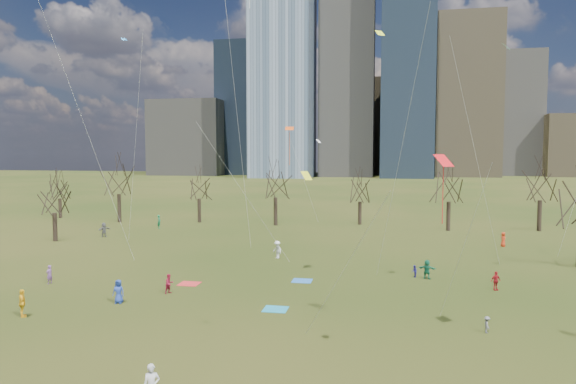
% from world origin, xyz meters
% --- Properties ---
extents(ground, '(500.00, 500.00, 0.00)m').
position_xyz_m(ground, '(0.00, 0.00, 0.00)').
color(ground, black).
rests_on(ground, ground).
extents(downtown_skyline, '(212.50, 78.00, 118.00)m').
position_xyz_m(downtown_skyline, '(-2.43, 210.64, 39.01)').
color(downtown_skyline, slate).
rests_on(downtown_skyline, ground).
extents(bare_tree_row, '(113.04, 29.80, 9.50)m').
position_xyz_m(bare_tree_row, '(-0.09, 37.22, 6.12)').
color(bare_tree_row, black).
rests_on(bare_tree_row, ground).
extents(blanket_teal, '(1.60, 1.50, 0.03)m').
position_xyz_m(blanket_teal, '(1.27, 0.48, 0.01)').
color(blanket_teal, teal).
rests_on(blanket_teal, ground).
extents(blanket_navy, '(1.60, 1.50, 0.03)m').
position_xyz_m(blanket_navy, '(1.84, 8.39, 0.01)').
color(blanket_navy, blue).
rests_on(blanket_navy, ground).
extents(blanket_crimson, '(1.60, 1.50, 0.03)m').
position_xyz_m(blanket_crimson, '(-6.87, 5.79, 0.01)').
color(blanket_crimson, red).
rests_on(blanket_crimson, ground).
extents(person_0, '(0.84, 0.58, 1.66)m').
position_xyz_m(person_0, '(-9.74, -0.11, 0.83)').
color(person_0, '#253FA0').
rests_on(person_0, ground).
extents(person_2, '(0.83, 0.89, 1.47)m').
position_xyz_m(person_2, '(-7.29, 2.88, 0.73)').
color(person_2, maroon).
rests_on(person_2, ground).
extents(person_3, '(0.42, 0.66, 0.97)m').
position_xyz_m(person_3, '(14.26, -1.69, 0.49)').
color(person_3, slate).
rests_on(person_3, ground).
extents(person_4, '(1.02, 1.09, 1.80)m').
position_xyz_m(person_4, '(-14.21, -4.03, 0.90)').
color(person_4, yellow).
rests_on(person_4, ground).
extents(person_5, '(1.55, 0.86, 1.60)m').
position_xyz_m(person_5, '(11.93, 11.00, 0.80)').
color(person_5, '#197153').
rests_on(person_5, ground).
extents(person_7, '(0.45, 0.60, 1.50)m').
position_xyz_m(person_7, '(-17.89, 3.85, 0.75)').
color(person_7, '#8751A3').
rests_on(person_7, ground).
extents(person_8, '(0.43, 0.53, 1.02)m').
position_xyz_m(person_8, '(10.93, 11.31, 0.51)').
color(person_8, '#2C25A4').
rests_on(person_8, ground).
extents(person_9, '(1.28, 1.19, 1.74)m').
position_xyz_m(person_9, '(-2.00, 16.96, 0.87)').
color(person_9, white).
rests_on(person_9, ground).
extents(person_10, '(0.92, 0.72, 1.45)m').
position_xyz_m(person_10, '(16.77, 8.23, 0.73)').
color(person_10, '#B41922').
rests_on(person_10, ground).
extents(person_11, '(1.25, 1.74, 1.81)m').
position_xyz_m(person_11, '(-25.90, 25.81, 0.90)').
color(person_11, '#5C5B60').
rests_on(person_11, ground).
extents(person_12, '(0.80, 0.94, 1.64)m').
position_xyz_m(person_12, '(21.55, 27.74, 0.82)').
color(person_12, red).
rests_on(person_12, ground).
extents(person_13, '(0.68, 0.81, 1.88)m').
position_xyz_m(person_13, '(-22.30, 33.98, 0.94)').
color(person_13, '#1B7B46').
rests_on(person_13, ground).
extents(kites_airborne, '(61.27, 52.02, 28.30)m').
position_xyz_m(kites_airborne, '(1.02, 7.14, 12.25)').
color(kites_airborne, '#F85814').
rests_on(kites_airborne, ground).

